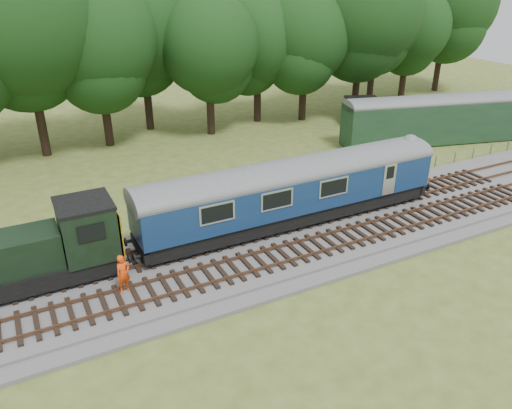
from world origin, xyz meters
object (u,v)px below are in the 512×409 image
dmu_railcar (293,187)px  worker (123,274)px  shunter_loco (28,256)px  parked_coach (433,117)px  caravan (510,111)px

dmu_railcar → worker: bearing=-167.1°
dmu_railcar → shunter_loco: dmu_railcar is taller
shunter_loco → parked_coach: (32.71, 7.99, 0.28)m
worker → caravan: 42.43m
dmu_railcar → parked_coach: size_ratio=1.14×
worker → caravan: size_ratio=0.45×
dmu_railcar → shunter_loco: size_ratio=2.02×
worker → parked_coach: size_ratio=0.12×
shunter_loco → worker: 4.41m
shunter_loco → caravan: (44.46, 9.32, -0.97)m
dmu_railcar → caravan: dmu_railcar is taller
parked_coach → caravan: 11.89m
shunter_loco → worker: bearing=-32.7°
worker → parked_coach: (29.04, 10.34, 0.97)m
parked_coach → dmu_railcar: bearing=-142.2°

